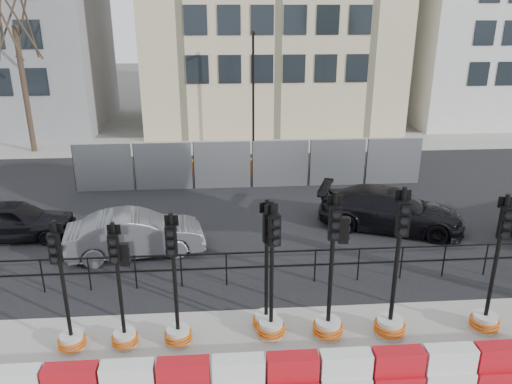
{
  "coord_description": "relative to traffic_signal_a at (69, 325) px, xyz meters",
  "views": [
    {
      "loc": [
        -1.3,
        -10.61,
        7.08
      ],
      "look_at": [
        -0.27,
        3.0,
        2.02
      ],
      "focal_mm": 35.0,
      "sensor_mm": 36.0,
      "label": 1
    }
  ],
  "objects": [
    {
      "name": "traffic_signal_g",
      "position": [
        7.12,
        -0.04,
        0.11
      ],
      "size": [
        0.71,
        0.71,
        3.63
      ],
      "rotation": [
        0.0,
        0.0,
        -0.11
      ],
      "color": "#B9BAB6",
      "rests_on": "ground"
    },
    {
      "name": "traffic_signal_e",
      "position": [
        4.42,
        0.12,
        0.05
      ],
      "size": [
        0.65,
        0.65,
        3.31
      ],
      "rotation": [
        0.0,
        0.0,
        0.32
      ],
      "color": "#B9BAB6",
      "rests_on": "ground"
    },
    {
      "name": "ground",
      "position": [
        4.65,
        1.22,
        -0.64
      ],
      "size": [
        120.0,
        120.0,
        0.0
      ],
      "primitive_type": "plane",
      "color": "#51514C",
      "rests_on": "ground"
    },
    {
      "name": "road",
      "position": [
        4.65,
        8.22,
        -0.62
      ],
      "size": [
        40.0,
        14.0,
        0.03
      ],
      "primitive_type": "cube",
      "color": "black",
      "rests_on": "ground"
    },
    {
      "name": "car_b",
      "position": [
        0.76,
        4.5,
        0.03
      ],
      "size": [
        2.73,
        4.53,
        1.34
      ],
      "primitive_type": "imported",
      "rotation": [
        0.0,
        0.0,
        1.74
      ],
      "color": "#54555A",
      "rests_on": "ground"
    },
    {
      "name": "kerb_railing",
      "position": [
        4.65,
        2.42,
        0.05
      ],
      "size": [
        18.0,
        0.04,
        1.0
      ],
      "color": "black",
      "rests_on": "ground"
    },
    {
      "name": "barrier_row",
      "position": [
        4.65,
        -1.58,
        -0.27
      ],
      "size": [
        13.6,
        0.5,
        0.8
      ],
      "color": "red",
      "rests_on": "ground"
    },
    {
      "name": "traffic_signal_d",
      "position": [
        4.34,
        0.43,
        0.14
      ],
      "size": [
        0.64,
        0.64,
        3.25
      ],
      "rotation": [
        0.0,
        0.0,
        0.25
      ],
      "color": "#B9BAB6",
      "rests_on": "ground"
    },
    {
      "name": "sidewalk_far",
      "position": [
        4.65,
        17.22,
        -0.63
      ],
      "size": [
        40.0,
        4.0,
        0.02
      ],
      "primitive_type": "cube",
      "color": "gray",
      "rests_on": "ground"
    },
    {
      "name": "traffic_signal_b",
      "position": [
        1.16,
        0.02,
        0.08
      ],
      "size": [
        0.59,
        0.59,
        3.0
      ],
      "rotation": [
        0.0,
        0.0,
        0.01
      ],
      "color": "#B9BAB6",
      "rests_on": "ground"
    },
    {
      "name": "building_grey",
      "position": [
        -9.35,
        23.2,
        6.36
      ],
      "size": [
        11.0,
        9.06,
        14.0
      ],
      "color": "gray",
      "rests_on": "ground"
    },
    {
      "name": "traffic_signal_c",
      "position": [
        2.32,
        0.03,
        0.02
      ],
      "size": [
        0.62,
        0.62,
        3.17
      ],
      "rotation": [
        0.0,
        0.0,
        -0.07
      ],
      "color": "#B9BAB6",
      "rests_on": "ground"
    },
    {
      "name": "traffic_signal_h",
      "position": [
        9.39,
        -0.02,
        0.06
      ],
      "size": [
        0.67,
        0.67,
        3.39
      ],
      "rotation": [
        0.0,
        0.0,
        -0.2
      ],
      "color": "#B9BAB6",
      "rests_on": "ground"
    },
    {
      "name": "car_a",
      "position": [
        -3.35,
        5.92,
        0.01
      ],
      "size": [
        1.6,
        3.8,
        1.28
      ],
      "primitive_type": "imported",
      "rotation": [
        0.0,
        0.0,
        1.58
      ],
      "color": "black",
      "rests_on": "ground"
    },
    {
      "name": "heras_fencing",
      "position": [
        5.21,
        11.08,
        0.02
      ],
      "size": [
        14.33,
        1.72,
        2.0
      ],
      "color": "gray",
      "rests_on": "ground"
    },
    {
      "name": "traffic_signal_f",
      "position": [
        5.71,
        0.02,
        0.2
      ],
      "size": [
        0.69,
        0.69,
        3.53
      ],
      "rotation": [
        0.0,
        0.0,
        -0.07
      ],
      "color": "#B9BAB6",
      "rests_on": "ground"
    },
    {
      "name": "traffic_signal_a",
      "position": [
        0.0,
        0.0,
        0.0
      ],
      "size": [
        0.61,
        0.61,
        3.09
      ],
      "rotation": [
        0.0,
        0.0,
        -0.17
      ],
      "color": "#B9BAB6",
      "rests_on": "ground"
    },
    {
      "name": "lamp_post_far",
      "position": [
        5.15,
        16.2,
        2.59
      ],
      "size": [
        0.12,
        0.56,
        6.0
      ],
      "color": "black",
      "rests_on": "ground"
    },
    {
      "name": "car_c",
      "position": [
        9.05,
        5.77,
        0.06
      ],
      "size": [
        5.18,
        6.11,
        1.39
      ],
      "primitive_type": "imported",
      "rotation": [
        0.0,
        0.0,
        1.2
      ],
      "color": "black",
      "rests_on": "ground"
    },
    {
      "name": "tree_bare_far",
      "position": [
        -6.35,
        16.72,
        6.02
      ],
      "size": [
        2.0,
        2.0,
        9.0
      ],
      "color": "#473828",
      "rests_on": "ground"
    }
  ]
}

